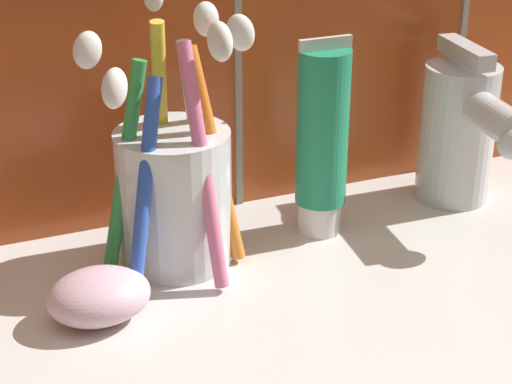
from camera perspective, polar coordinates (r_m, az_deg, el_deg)
sink_counter at (r=52.97cm, az=2.57°, el=-8.31°), size 74.34×29.21×2.00cm
toothbrush_cup at (r=54.69cm, az=-5.46°, el=0.42°), size 11.03×11.06×18.06cm
toothpaste_tube at (r=57.78cm, az=4.43°, el=3.50°), size 3.68×3.51×13.92cm
sink_faucet at (r=64.39cm, az=13.59°, el=4.09°), size 5.50×11.56×11.93cm
soap_bar at (r=51.00cm, az=-10.43°, el=-6.83°), size 6.09×4.92×3.07cm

